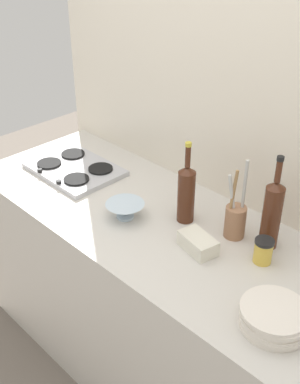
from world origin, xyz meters
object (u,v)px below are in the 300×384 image
(wine_bottle_leftmost, at_px, (186,192))
(butter_dish, at_px, (198,243))
(mixing_bowl, at_px, (125,210))
(wine_bottle_mid_left, at_px, (272,213))
(condiment_jar_front, at_px, (263,251))
(utensil_crock, at_px, (235,219))
(stovetop_hob, at_px, (75,169))
(plate_stack, at_px, (275,317))

(wine_bottle_leftmost, xyz_separation_m, butter_dish, (0.17, -0.12, -0.10))
(wine_bottle_leftmost, bearing_deg, mixing_bowl, -138.71)
(wine_bottle_mid_left, height_order, condiment_jar_front, wine_bottle_mid_left)
(mixing_bowl, height_order, utensil_crock, utensil_crock)
(stovetop_hob, relative_size, utensil_crock, 1.32)
(plate_stack, relative_size, wine_bottle_mid_left, 0.58)
(stovetop_hob, height_order, plate_stack, plate_stack)
(wine_bottle_leftmost, bearing_deg, butter_dish, -34.85)
(stovetop_hob, bearing_deg, utensil_crock, 8.48)
(plate_stack, bearing_deg, condiment_jar_front, 130.72)
(mixing_bowl, xyz_separation_m, butter_dish, (0.35, 0.05, -0.01))
(stovetop_hob, bearing_deg, wine_bottle_leftmost, 6.48)
(wine_bottle_leftmost, height_order, condiment_jar_front, wine_bottle_leftmost)
(stovetop_hob, xyz_separation_m, plate_stack, (1.24, -0.17, 0.02))
(plate_stack, distance_m, utensil_crock, 0.48)
(stovetop_hob, distance_m, butter_dish, 0.82)
(wine_bottle_mid_left, height_order, mixing_bowl, wine_bottle_mid_left)
(plate_stack, distance_m, wine_bottle_leftmost, 0.64)
(plate_stack, xyz_separation_m, mixing_bowl, (-0.77, 0.08, 0.00))
(butter_dish, xyz_separation_m, utensil_crock, (0.04, 0.17, 0.05))
(wine_bottle_leftmost, xyz_separation_m, utensil_crock, (0.21, 0.05, -0.05))
(butter_dish, height_order, condiment_jar_front, condiment_jar_front)
(mixing_bowl, bearing_deg, butter_dish, 7.75)
(mixing_bowl, bearing_deg, utensil_crock, 28.95)
(mixing_bowl, bearing_deg, wine_bottle_leftmost, 41.29)
(plate_stack, height_order, butter_dish, plate_stack)
(wine_bottle_mid_left, bearing_deg, butter_dish, -128.69)
(butter_dish, bearing_deg, plate_stack, -16.51)
(wine_bottle_mid_left, distance_m, condiment_jar_front, 0.14)
(butter_dish, distance_m, utensil_crock, 0.18)
(wine_bottle_mid_left, bearing_deg, condiment_jar_front, -66.73)
(wine_bottle_mid_left, distance_m, utensil_crock, 0.15)
(utensil_crock, bearing_deg, wine_bottle_mid_left, 17.93)
(stovetop_hob, bearing_deg, butter_dish, -2.93)
(wine_bottle_leftmost, height_order, wine_bottle_mid_left, wine_bottle_mid_left)
(wine_bottle_mid_left, relative_size, butter_dish, 2.53)
(wine_bottle_leftmost, height_order, utensil_crock, wine_bottle_leftmost)
(stovetop_hob, relative_size, mixing_bowl, 2.69)
(wine_bottle_leftmost, bearing_deg, wine_bottle_mid_left, 15.90)
(wine_bottle_leftmost, distance_m, butter_dish, 0.23)
(plate_stack, bearing_deg, wine_bottle_mid_left, 126.40)
(utensil_crock, bearing_deg, butter_dish, -103.58)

